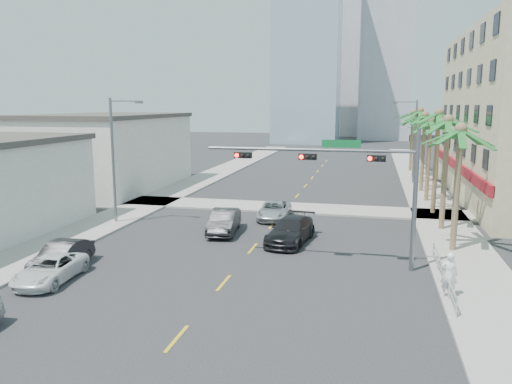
% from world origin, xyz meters
% --- Properties ---
extents(ground, '(260.00, 260.00, 0.00)m').
position_xyz_m(ground, '(0.00, 0.00, 0.00)').
color(ground, '#262628').
rests_on(ground, ground).
extents(sidewalk_right, '(4.00, 120.00, 0.15)m').
position_xyz_m(sidewalk_right, '(12.00, 20.00, 0.07)').
color(sidewalk_right, gray).
rests_on(sidewalk_right, ground).
extents(sidewalk_left, '(4.00, 120.00, 0.15)m').
position_xyz_m(sidewalk_left, '(-12.00, 20.00, 0.07)').
color(sidewalk_left, gray).
rests_on(sidewalk_left, ground).
extents(sidewalk_cross, '(80.00, 4.00, 0.15)m').
position_xyz_m(sidewalk_cross, '(0.00, 22.00, 0.07)').
color(sidewalk_cross, gray).
rests_on(sidewalk_cross, ground).
extents(building_left_far, '(11.00, 18.00, 7.20)m').
position_xyz_m(building_left_far, '(-19.50, 28.00, 3.60)').
color(building_left_far, beige).
rests_on(building_left_far, ground).
extents(tower_far_left, '(14.00, 14.00, 48.00)m').
position_xyz_m(tower_far_left, '(-8.00, 95.00, 24.00)').
color(tower_far_left, '#99B2C6').
rests_on(tower_far_left, ground).
extents(tower_far_right, '(12.00, 12.00, 60.00)m').
position_xyz_m(tower_far_right, '(9.00, 110.00, 30.00)').
color(tower_far_right, '#ADADB2').
rests_on(tower_far_right, ground).
extents(tower_far_center, '(16.00, 16.00, 42.00)m').
position_xyz_m(tower_far_center, '(-3.00, 125.00, 21.00)').
color(tower_far_center, '#ADADB2').
rests_on(tower_far_center, ground).
extents(traffic_signal_mast, '(11.12, 0.54, 7.20)m').
position_xyz_m(traffic_signal_mast, '(5.78, 7.95, 5.06)').
color(traffic_signal_mast, slate).
rests_on(traffic_signal_mast, ground).
extents(palm_tree_0, '(4.80, 4.80, 7.80)m').
position_xyz_m(palm_tree_0, '(11.60, 12.00, 7.08)').
color(palm_tree_0, brown).
rests_on(palm_tree_0, ground).
extents(palm_tree_1, '(4.80, 4.80, 8.16)m').
position_xyz_m(palm_tree_1, '(11.60, 17.20, 7.43)').
color(palm_tree_1, brown).
rests_on(palm_tree_1, ground).
extents(palm_tree_2, '(4.80, 4.80, 8.52)m').
position_xyz_m(palm_tree_2, '(11.60, 22.40, 7.78)').
color(palm_tree_2, brown).
rests_on(palm_tree_2, ground).
extents(palm_tree_3, '(4.80, 4.80, 7.80)m').
position_xyz_m(palm_tree_3, '(11.60, 27.60, 7.08)').
color(palm_tree_3, brown).
rests_on(palm_tree_3, ground).
extents(palm_tree_4, '(4.80, 4.80, 8.16)m').
position_xyz_m(palm_tree_4, '(11.60, 32.80, 7.43)').
color(palm_tree_4, brown).
rests_on(palm_tree_4, ground).
extents(palm_tree_5, '(4.80, 4.80, 8.52)m').
position_xyz_m(palm_tree_5, '(11.60, 38.00, 7.78)').
color(palm_tree_5, brown).
rests_on(palm_tree_5, ground).
extents(palm_tree_6, '(4.80, 4.80, 7.80)m').
position_xyz_m(palm_tree_6, '(11.60, 43.20, 7.08)').
color(palm_tree_6, brown).
rests_on(palm_tree_6, ground).
extents(palm_tree_7, '(4.80, 4.80, 8.16)m').
position_xyz_m(palm_tree_7, '(11.60, 48.40, 7.43)').
color(palm_tree_7, brown).
rests_on(palm_tree_7, ground).
extents(streetlight_left, '(2.55, 0.25, 9.00)m').
position_xyz_m(streetlight_left, '(-11.00, 14.00, 5.06)').
color(streetlight_left, slate).
rests_on(streetlight_left, ground).
extents(streetlight_right, '(2.55, 0.25, 9.00)m').
position_xyz_m(streetlight_right, '(11.00, 38.00, 5.06)').
color(streetlight_right, slate).
rests_on(streetlight_right, ground).
extents(guardrail, '(0.08, 8.08, 1.00)m').
position_xyz_m(guardrail, '(10.30, 6.00, 0.67)').
color(guardrail, silver).
rests_on(guardrail, ground).
extents(car_parked_mid, '(1.76, 4.45, 1.44)m').
position_xyz_m(car_parked_mid, '(-8.89, 4.07, 0.72)').
color(car_parked_mid, black).
rests_on(car_parked_mid, ground).
extents(car_parked_far, '(2.39, 4.62, 1.25)m').
position_xyz_m(car_parked_far, '(-8.31, 2.28, 0.62)').
color(car_parked_far, white).
rests_on(car_parked_far, ground).
extents(car_lane_left, '(2.23, 4.95, 1.58)m').
position_xyz_m(car_lane_left, '(-2.75, 13.19, 0.79)').
color(car_lane_left, black).
rests_on(car_lane_left, ground).
extents(car_lane_center, '(2.44, 4.88, 1.33)m').
position_xyz_m(car_lane_center, '(-0.26, 18.05, 0.66)').
color(car_lane_center, silver).
rests_on(car_lane_center, ground).
extents(car_lane_right, '(2.84, 5.59, 1.55)m').
position_xyz_m(car_lane_right, '(2.00, 11.87, 0.78)').
color(car_lane_right, black).
rests_on(car_lane_right, ground).
extents(pedestrian, '(0.74, 0.49, 2.01)m').
position_xyz_m(pedestrian, '(10.30, 4.30, 1.16)').
color(pedestrian, white).
rests_on(pedestrian, sidewalk_right).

